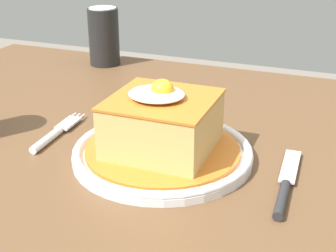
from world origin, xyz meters
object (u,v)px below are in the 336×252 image
at_px(main_plate, 163,152).
at_px(fork, 54,134).
at_px(knife, 284,189).
at_px(soda_can, 104,37).

bearing_deg(main_plate, fork, 179.51).
bearing_deg(fork, knife, -5.53).
height_order(main_plate, knife, main_plate).
bearing_deg(main_plate, knife, -10.65).
relative_size(fork, soda_can, 1.14).
distance_m(knife, soda_can, 0.61).
height_order(fork, knife, same).
distance_m(fork, soda_can, 0.39).
height_order(knife, soda_can, soda_can).
relative_size(knife, soda_can, 1.33).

